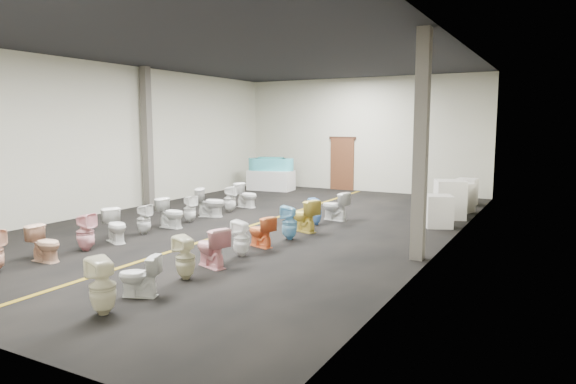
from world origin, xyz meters
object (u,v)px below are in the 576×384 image
object	(u,v)px
toilet_right_3	(211,247)
toilet_right_4	(241,238)
toilet_left_5	(144,219)
toilet_right_7	(304,215)
toilet_left_7	(190,209)
toilet_left_4	(116,226)
appliance_crate_d	(467,192)
toilet_left_2	(45,244)
toilet_left_8	(211,202)
bathtub	(271,164)
appliance_crate_a	(439,211)
toilet_right_9	(335,206)
toilet_right_2	(185,258)
toilet_right_1	(139,276)
toilet_right_0	(102,286)
appliance_crate_b	(450,199)
toilet_right_8	(316,212)
toilet_left_6	(171,213)
toilet_right_5	(261,231)
appliance_crate_c	(457,198)
toilet_left_9	(230,199)
toilet_right_6	(289,223)
toilet_left_10	(246,195)
display_table	(271,180)
toilet_left_3	(85,232)

from	to	relation	value
toilet_right_3	toilet_right_4	bearing A→B (deg)	-162.33
toilet_left_5	toilet_right_7	world-z (taller)	toilet_right_7
toilet_left_7	toilet_right_7	bearing A→B (deg)	-69.61
toilet_left_4	toilet_left_5	bearing A→B (deg)	26.09
toilet_left_4	appliance_crate_d	bearing A→B (deg)	-9.71
toilet_left_2	toilet_left_8	xyz separation A→B (m)	(-0.14, 5.51, 0.06)
bathtub	appliance_crate_d	world-z (taller)	bathtub
appliance_crate_a	appliance_crate_d	world-z (taller)	appliance_crate_d
toilet_left_2	toilet_right_9	xyz separation A→B (m)	(3.25, 6.74, 0.04)
appliance_crate_a	toilet_left_8	size ratio (longest dim) A/B	1.01
toilet_right_2	appliance_crate_a	bearing A→B (deg)	168.91
toilet_right_9	toilet_right_7	bearing A→B (deg)	7.74
toilet_left_7	toilet_right_3	world-z (taller)	toilet_right_3
toilet_right_3	toilet_right_1	bearing A→B (deg)	21.43
appliance_crate_d	toilet_right_0	bearing A→B (deg)	-102.27
toilet_left_5	toilet_right_0	size ratio (longest dim) A/B	0.89
appliance_crate_b	toilet_right_2	size ratio (longest dim) A/B	1.42
toilet_right_8	toilet_right_1	bearing A→B (deg)	24.46
toilet_left_4	toilet_left_5	world-z (taller)	toilet_left_4
appliance_crate_b	toilet_left_8	world-z (taller)	appliance_crate_b
toilet_right_3	toilet_left_6	bearing A→B (deg)	-107.52
toilet_right_2	toilet_right_5	distance (m)	2.66
appliance_crate_c	toilet_left_9	distance (m)	6.95
bathtub	toilet_left_6	distance (m)	8.05
toilet_right_8	toilet_right_9	distance (m)	0.89
appliance_crate_c	toilet_right_4	distance (m)	8.06
toilet_right_6	toilet_left_9	bearing A→B (deg)	-136.91
toilet_left_2	toilet_left_10	bearing A→B (deg)	-0.75
toilet_left_5	toilet_right_4	distance (m)	3.31
display_table	toilet_right_1	xyz separation A→B (m)	(4.80, -12.24, -0.07)
toilet_left_7	toilet_right_1	xyz separation A→B (m)	(3.24, -5.19, -0.04)
appliance_crate_a	toilet_left_6	xyz separation A→B (m)	(-6.09, -3.40, -0.04)
appliance_crate_c	toilet_right_2	world-z (taller)	appliance_crate_c
appliance_crate_a	appliance_crate_b	xyz separation A→B (m)	(0.00, 1.42, 0.13)
appliance_crate_d	toilet_right_0	size ratio (longest dim) A/B	1.07
display_table	toilet_left_5	size ratio (longest dim) A/B	2.43
toilet_left_3	toilet_right_0	size ratio (longest dim) A/B	0.99
toilet_right_0	toilet_right_5	world-z (taller)	toilet_right_0
appliance_crate_b	appliance_crate_c	distance (m)	1.17
toilet_left_6	toilet_right_5	bearing A→B (deg)	-101.93
appliance_crate_c	toilet_right_3	xyz separation A→B (m)	(-2.92, -8.48, -0.06)
toilet_right_8	toilet_right_5	bearing A→B (deg)	23.99
toilet_left_8	toilet_right_4	world-z (taller)	toilet_left_8
appliance_crate_d	toilet_left_2	xyz separation A→B (m)	(-6.02, -11.35, -0.09)
toilet_right_7	toilet_left_5	bearing A→B (deg)	-34.27
toilet_left_5	bathtub	bearing A→B (deg)	0.10
appliance_crate_c	toilet_left_9	size ratio (longest dim) A/B	1.10
toilet_right_2	toilet_right_9	distance (m)	6.33
toilet_right_1	display_table	bearing A→B (deg)	-179.33
toilet_right_4	toilet_left_2	bearing A→B (deg)	-57.74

